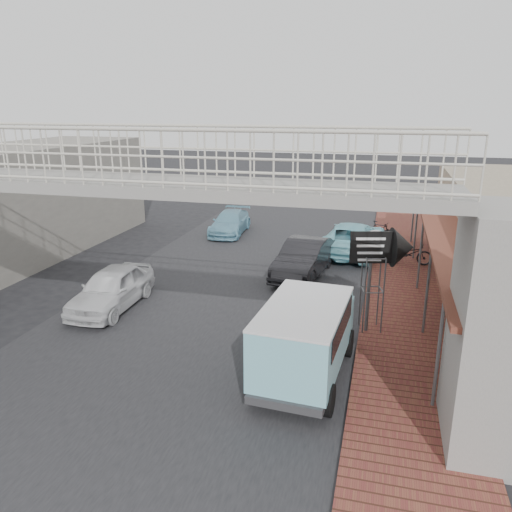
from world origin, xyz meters
The scene contains 14 objects.
ground centered at (0.00, 0.00, 0.00)m, with size 120.00×120.00×0.00m, color black.
road_strip centered at (0.00, 0.00, 0.01)m, with size 10.00×60.00×0.01m, color black.
sidewalk centered at (6.50, 3.00, 0.05)m, with size 3.00×40.00×0.10m, color brown.
footbridge centered at (0.00, -4.00, 3.18)m, with size 16.40×2.40×6.34m.
building_far_left centered at (-11.00, 6.00, 2.50)m, with size 5.00×14.00×5.00m, color gray.
white_hatchback centered at (-3.46, 0.57, 0.71)m, with size 1.67×4.14×1.41m, color silver.
dark_sedan centered at (2.42, 5.63, 0.74)m, with size 1.57×4.51×1.49m, color black.
angkot_curb centered at (4.13, 9.47, 0.74)m, with size 2.46×5.34×1.48m, color #80D0DE.
angkot_far centered at (-2.67, 11.63, 0.60)m, with size 1.68×4.14×1.20m, color #6DA6BD.
angkot_van centered at (3.79, -2.41, 1.33)m, with size 2.23×4.41×2.10m.
motorcycle_near centered at (6.67, 8.02, 0.60)m, with size 0.67×1.91×1.00m, color black.
motorcycle_far centered at (5.30, 11.84, 0.59)m, with size 0.46×1.64×0.99m, color black.
street_clock centered at (5.30, 0.85, 2.70)m, with size 0.81×0.73×3.14m.
arrow_sign centered at (5.98, 0.88, 2.74)m, with size 1.97×1.30×3.27m.
Camera 1 is at (5.50, -13.80, 6.78)m, focal length 35.00 mm.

